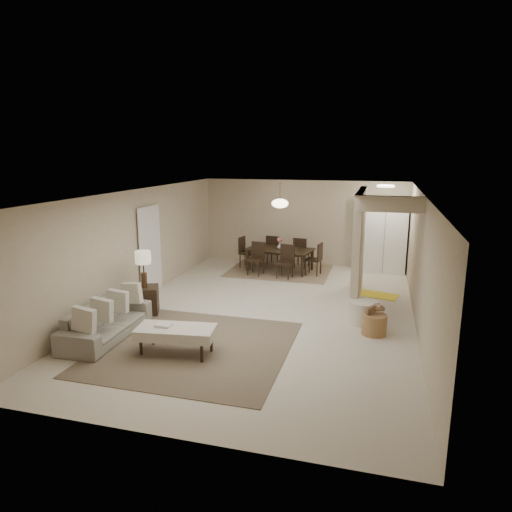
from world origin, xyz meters
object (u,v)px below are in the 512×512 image
(pantry_cabinet, at_px, (384,235))
(ottoman_bench, at_px, (176,333))
(sofa, at_px, (106,322))
(round_pouf, at_px, (364,312))
(side_table, at_px, (145,300))
(dining_table, at_px, (279,260))
(wicker_basket, at_px, (374,324))

(pantry_cabinet, relative_size, ottoman_bench, 1.54)
(sofa, relative_size, ottoman_bench, 1.49)
(ottoman_bench, bearing_deg, pantry_cabinet, 55.54)
(round_pouf, bearing_deg, sofa, -156.36)
(pantry_cabinet, height_order, round_pouf, pantry_cabinet)
(ottoman_bench, relative_size, side_table, 2.38)
(ottoman_bench, distance_m, round_pouf, 3.72)
(side_table, distance_m, dining_table, 4.58)
(sofa, relative_size, round_pouf, 3.52)
(pantry_cabinet, relative_size, wicker_basket, 4.67)
(dining_table, bearing_deg, pantry_cabinet, 23.96)
(sofa, distance_m, round_pouf, 4.87)
(sofa, xyz_separation_m, wicker_basket, (4.68, 1.43, -0.11))
(sofa, height_order, side_table, sofa)
(side_table, relative_size, wicker_basket, 1.27)
(side_table, bearing_deg, wicker_basket, 1.26)
(side_table, xyz_separation_m, dining_table, (1.93, 4.15, 0.03))
(ottoman_bench, height_order, dining_table, dining_table)
(sofa, bearing_deg, dining_table, -21.89)
(sofa, bearing_deg, pantry_cabinet, -39.75)
(round_pouf, relative_size, dining_table, 0.32)
(sofa, distance_m, dining_table, 5.83)
(ottoman_bench, relative_size, round_pouf, 2.36)
(round_pouf, height_order, wicker_basket, round_pouf)
(sofa, distance_m, side_table, 1.33)
(pantry_cabinet, relative_size, side_table, 3.67)
(pantry_cabinet, bearing_deg, sofa, -127.73)
(sofa, height_order, wicker_basket, sofa)
(ottoman_bench, bearing_deg, wicker_basket, 21.08)
(pantry_cabinet, height_order, wicker_basket, pantry_cabinet)
(pantry_cabinet, relative_size, round_pouf, 3.64)
(side_table, bearing_deg, dining_table, 65.06)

